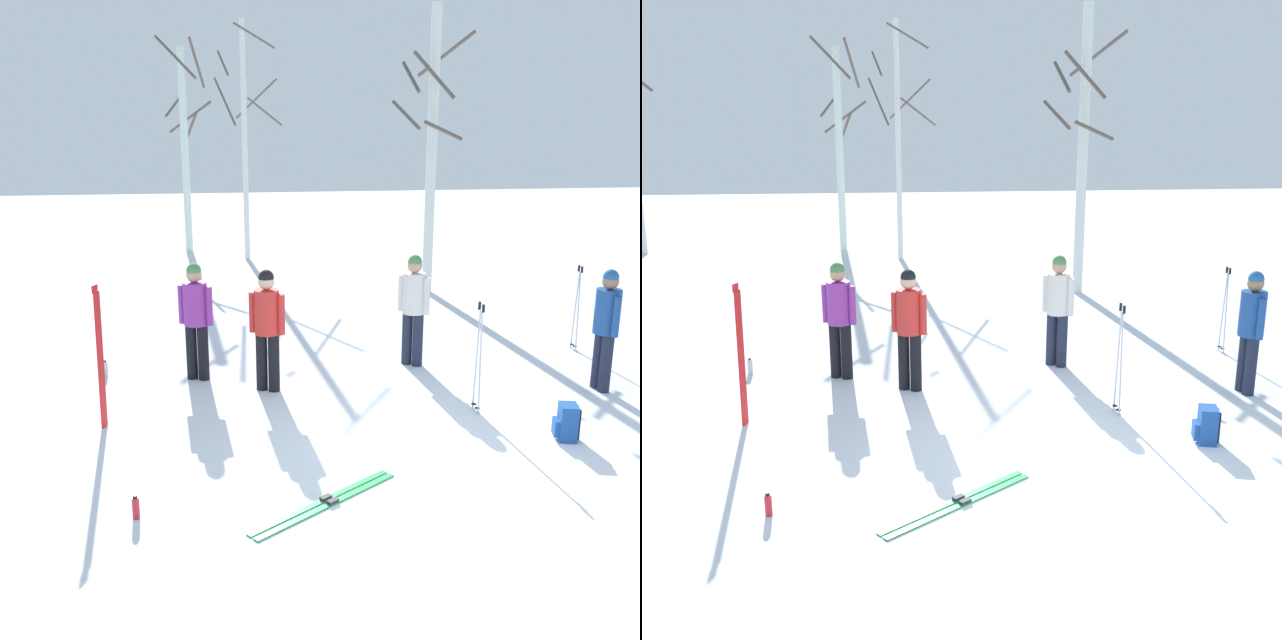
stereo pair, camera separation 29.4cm
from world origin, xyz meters
TOP-DOWN VIEW (x-y plane):
  - ground_plane at (0.00, 0.00)m, footprint 60.00×60.00m
  - person_0 at (0.80, 3.28)m, footprint 0.42×0.38m
  - person_1 at (-2.44, 3.07)m, footprint 0.49×0.34m
  - person_2 at (3.14, 1.87)m, footprint 0.34×0.52m
  - person_3 at (-1.47, 2.47)m, footprint 0.48×0.34m
  - ski_pair_planted_0 at (-3.55, 1.50)m, footprint 0.08×0.18m
  - ski_pair_lying_0 at (-1.12, -0.77)m, footprint 1.61×1.21m
  - ski_poles_0 at (3.62, 3.65)m, footprint 0.07×0.20m
  - ski_poles_1 at (1.15, 1.33)m, footprint 0.07×0.24m
  - backpack_1 at (1.92, 0.35)m, footprint 0.32×0.30m
  - water_bottle_0 at (-3.81, 3.38)m, footprint 0.08×0.08m
  - water_bottle_1 at (-2.95, -0.79)m, footprint 0.07×0.07m
  - birch_tree_1 at (-2.89, 13.76)m, footprint 1.42×1.44m
  - birch_tree_2 at (-1.33, 12.29)m, footprint 1.72×1.86m
  - birch_tree_3 at (2.35, 8.01)m, footprint 1.65×1.63m

SIDE VIEW (x-z plane):
  - ground_plane at x=0.00m, z-range 0.00..0.00m
  - ski_pair_lying_0 at x=-1.12m, z-range -0.01..0.03m
  - water_bottle_1 at x=-2.95m, z-range -0.01..0.23m
  - water_bottle_0 at x=-3.81m, z-range -0.01..0.24m
  - backpack_1 at x=1.92m, z-range -0.01..0.43m
  - ski_poles_0 at x=3.62m, z-range 0.05..1.45m
  - ski_poles_1 at x=1.15m, z-range 0.05..1.50m
  - ski_pair_planted_0 at x=-3.55m, z-range -0.01..1.79m
  - person_0 at x=0.80m, z-range 0.12..1.84m
  - person_1 at x=-2.44m, z-range 0.12..1.84m
  - person_2 at x=3.14m, z-range 0.12..1.84m
  - person_3 at x=-1.47m, z-range 0.12..1.84m
  - birch_tree_1 at x=-2.89m, z-range 0.08..5.78m
  - birch_tree_3 at x=2.35m, z-range 0.15..6.02m
  - birch_tree_2 at x=-1.33m, z-range 0.18..6.19m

